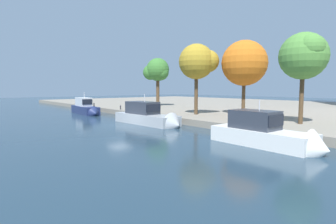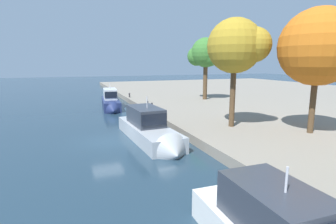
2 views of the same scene
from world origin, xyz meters
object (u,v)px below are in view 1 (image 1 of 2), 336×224
(motor_yacht_2, at_px, (267,136))
(tree_0, at_px, (198,62))
(mooring_bollard_1, at_px, (127,108))
(tree_2, at_px, (157,71))
(mooring_bollard_0, at_px, (94,105))
(motor_yacht_1, at_px, (149,118))
(tree_1, at_px, (304,55))
(tree_3, at_px, (245,64))
(motor_yacht_0, at_px, (86,109))
(mooring_bollard_2, at_px, (121,107))

(motor_yacht_2, distance_m, tree_0, 18.68)
(mooring_bollard_1, relative_size, tree_2, 0.08)
(motor_yacht_2, xyz_separation_m, mooring_bollard_0, (-38.91, 3.75, 0.39))
(motor_yacht_1, relative_size, tree_0, 1.11)
(tree_2, bearing_deg, motor_yacht_1, -40.13)
(motor_yacht_1, xyz_separation_m, tree_2, (-16.53, 13.93, 7.02))
(mooring_bollard_1, height_order, tree_1, tree_1)
(motor_yacht_1, relative_size, motor_yacht_2, 1.20)
(tree_2, height_order, tree_3, tree_3)
(motor_yacht_1, bearing_deg, tree_3, 66.31)
(motor_yacht_0, relative_size, tree_3, 0.99)
(mooring_bollard_2, bearing_deg, motor_yacht_1, -15.45)
(tree_0, bearing_deg, mooring_bollard_2, -163.01)
(motor_yacht_1, xyz_separation_m, tree_1, (14.39, 8.53, 6.86))
(tree_2, relative_size, tree_3, 0.95)
(mooring_bollard_1, bearing_deg, motor_yacht_0, -148.20)
(mooring_bollard_1, distance_m, tree_3, 19.37)
(motor_yacht_2, bearing_deg, motor_yacht_0, -178.50)
(mooring_bollard_0, height_order, tree_2, tree_2)
(mooring_bollard_1, bearing_deg, tree_1, 11.11)
(motor_yacht_0, xyz_separation_m, tree_2, (1.08, 14.50, 6.98))
(mooring_bollard_2, distance_m, tree_1, 28.70)
(mooring_bollard_0, bearing_deg, motor_yacht_0, -35.96)
(tree_1, bearing_deg, motor_yacht_1, -149.35)
(mooring_bollard_1, relative_size, mooring_bollard_2, 1.07)
(mooring_bollard_2, bearing_deg, motor_yacht_2, -7.83)
(mooring_bollard_2, distance_m, tree_3, 21.14)
(mooring_bollard_1, relative_size, tree_3, 0.08)
(mooring_bollard_0, distance_m, mooring_bollard_2, 9.92)
(motor_yacht_0, distance_m, motor_yacht_1, 17.62)
(motor_yacht_0, bearing_deg, tree_2, 90.77)
(mooring_bollard_0, xyz_separation_m, tree_0, (23.72, 4.46, 6.73))
(motor_yacht_0, relative_size, tree_0, 1.04)
(motor_yacht_0, bearing_deg, motor_yacht_1, 6.86)
(motor_yacht_1, distance_m, mooring_bollard_1, 11.55)
(tree_1, bearing_deg, motor_yacht_2, -80.67)
(motor_yacht_0, bearing_deg, motor_yacht_2, 5.38)
(tree_0, xyz_separation_m, tree_2, (-17.19, 6.08, -0.13))
(mooring_bollard_0, xyz_separation_m, tree_1, (37.45, 5.13, 6.44))
(mooring_bollard_0, bearing_deg, tree_1, 7.80)
(motor_yacht_0, xyz_separation_m, motor_yacht_1, (17.61, 0.56, -0.04))
(mooring_bollard_1, relative_size, tree_0, 0.08)
(mooring_bollard_0, distance_m, tree_3, 30.08)
(motor_yacht_2, relative_size, tree_0, 0.93)
(mooring_bollard_2, bearing_deg, motor_yacht_0, -136.74)
(motor_yacht_0, bearing_deg, tree_1, 20.89)
(motor_yacht_0, xyz_separation_m, mooring_bollard_0, (-5.45, 3.96, 0.38))
(motor_yacht_1, relative_size, mooring_bollard_0, 14.47)
(motor_yacht_0, relative_size, mooring_bollard_2, 13.49)
(motor_yacht_2, relative_size, mooring_bollard_1, 11.26)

